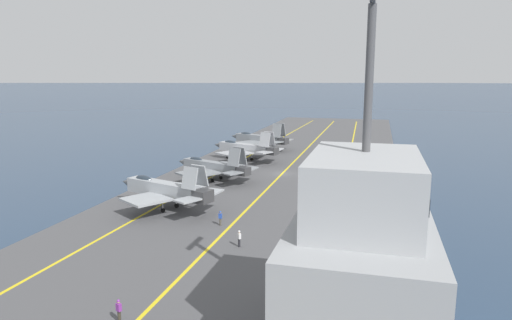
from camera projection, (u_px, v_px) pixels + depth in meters
ground_plane at (282, 176)px, 81.37m from camera, size 2000.00×2000.00×0.00m
carrier_deck at (282, 175)px, 81.33m from camera, size 215.37×40.37×0.40m
deck_stripe_foul_line at (345, 177)px, 78.48m from camera, size 193.77×5.77×0.01m
deck_stripe_centerline at (282, 174)px, 81.30m from camera, size 193.83×0.36×0.01m
deck_stripe_edge_line at (223, 170)px, 84.11m from camera, size 193.74×6.57×0.01m
parked_jet_nearest at (164, 189)px, 59.26m from camera, size 12.32×15.58×6.37m
parked_jet_second at (213, 167)px, 75.82m from camera, size 13.68×15.39×6.02m
parked_jet_third at (246, 148)px, 92.60m from camera, size 13.95×15.77×6.36m
parked_jet_fourth at (259, 139)px, 107.36m from camera, size 12.73×16.16×6.49m
crew_brown_vest at (339, 265)px, 39.85m from camera, size 0.42×0.32×1.77m
crew_purple_vest at (119, 310)px, 32.19m from camera, size 0.39×0.45×1.81m
crew_green_vest at (349, 195)px, 63.07m from camera, size 0.31×0.41×1.72m
crew_blue_vest at (220, 218)px, 53.16m from camera, size 0.26×0.38×1.74m
crew_white_vest at (239, 238)px, 46.52m from camera, size 0.45×0.45×1.76m
island_tower at (360, 270)px, 28.05m from camera, size 14.67×8.46×21.88m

